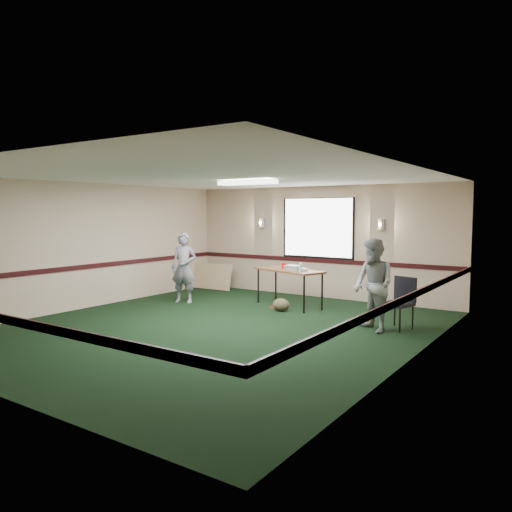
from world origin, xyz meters
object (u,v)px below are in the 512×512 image
Objects in this scene: projector at (293,268)px; person_right at (373,285)px; folding_table at (289,272)px; conference_chair at (401,298)px; person_left at (184,268)px.

projector is 0.20× the size of person_right.
conference_chair is at bearing 3.56° from folding_table.
person_left reaches higher than projector.
conference_chair is 0.65m from person_right.
person_left is at bearing -139.60° from folding_table.
projector is (0.16, -0.10, 0.11)m from folding_table.
person_right is (2.38, -1.18, 0.05)m from folding_table.
person_right is (2.22, -1.08, -0.06)m from projector.
folding_table is 2.80m from conference_chair.
projector is at bearing -13.00° from folding_table.
person_left is 4.63m from person_right.
person_left is at bearing -159.72° from projector.
person_left is at bearing -159.90° from conference_chair.
conference_chair is 4.96m from person_left.
person_right reaches higher than conference_chair.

